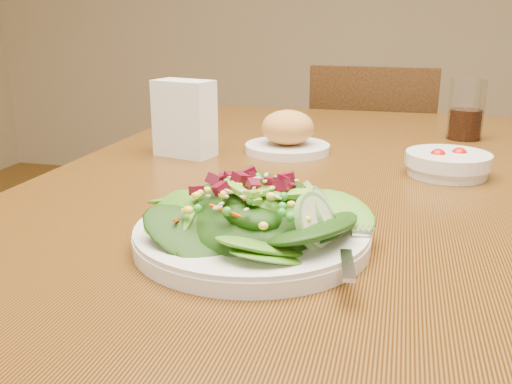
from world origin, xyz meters
TOP-DOWN VIEW (x-y plane):
  - dining_table at (0.00, 0.00)m, footprint 0.90×1.40m
  - chair_far at (0.05, 0.94)m, footprint 0.42×0.42m
  - salad_plate at (-0.02, -0.33)m, footprint 0.28×0.27m
  - bread_plate at (-0.08, 0.14)m, footprint 0.17×0.17m
  - tomato_bowl at (0.21, 0.04)m, footprint 0.14×0.14m
  - drinking_glass at (0.27, 0.37)m, footprint 0.07×0.07m
  - napkin_holder at (-0.26, 0.07)m, footprint 0.12×0.09m

SIDE VIEW (x-z plane):
  - chair_far at x=0.05m, z-range 0.03..0.89m
  - dining_table at x=0.00m, z-range 0.27..1.02m
  - tomato_bowl at x=0.21m, z-range 0.75..0.79m
  - salad_plate at x=-0.02m, z-range 0.74..0.82m
  - bread_plate at x=-0.08m, z-range 0.74..0.83m
  - drinking_glass at x=0.27m, z-range 0.74..0.87m
  - napkin_holder at x=-0.26m, z-range 0.75..0.90m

